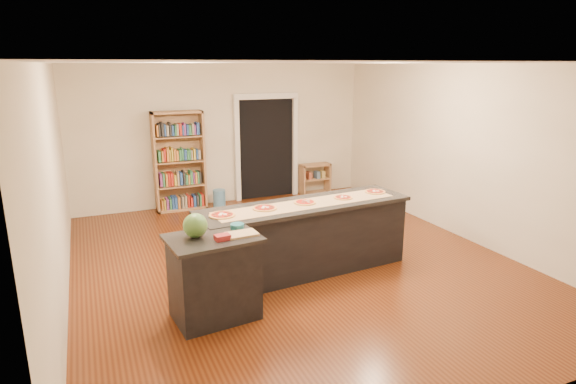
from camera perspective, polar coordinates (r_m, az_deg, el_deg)
name	(u,v)px	position (r m, az deg, el deg)	size (l,w,h in m)	color
room	(294,167)	(6.65, 0.68, 2.92)	(6.00, 7.00, 2.80)	beige
doorway	(266,142)	(10.18, -2.58, 5.96)	(1.40, 0.09, 2.21)	black
kitchen_island	(305,237)	(6.60, 2.05, -5.41)	(2.96, 0.80, 0.98)	black
side_counter	(214,277)	(5.49, -8.74, -9.94)	(0.98, 0.71, 0.97)	black
bookshelf	(179,161)	(9.55, -12.76, 3.56)	(0.96, 0.34, 1.93)	tan
low_shelf	(315,179)	(10.63, 3.22, 1.57)	(0.67, 0.29, 0.67)	tan
waste_bin	(219,199)	(9.71, -8.15, -0.78)	(0.25, 0.25, 0.36)	teal
kraft_paper	(307,204)	(6.42, 2.21, -1.41)	(2.57, 0.46, 0.00)	tan
watermelon	(195,225)	(5.29, -10.94, -3.92)	(0.27, 0.27, 0.27)	#144214
cutting_board	(242,234)	(5.32, -5.52, -4.97)	(0.34, 0.23, 0.02)	tan
package_red	(222,237)	(5.19, -7.78, -5.34)	(0.16, 0.11, 0.06)	maroon
package_teal	(237,226)	(5.51, -6.04, -4.07)	(0.16, 0.16, 0.06)	#195966
pizza_a	(222,215)	(5.97, -7.82, -2.71)	(0.34, 0.34, 0.02)	tan
pizza_b	(265,208)	(6.20, -2.78, -1.90)	(0.32, 0.32, 0.02)	tan
pizza_c	(305,202)	(6.45, 2.02, -1.22)	(0.31, 0.31, 0.02)	tan
pizza_d	(343,197)	(6.73, 6.55, -0.64)	(0.27, 0.27, 0.02)	tan
pizza_e	(375,192)	(7.10, 10.28, 0.05)	(0.29, 0.29, 0.02)	tan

